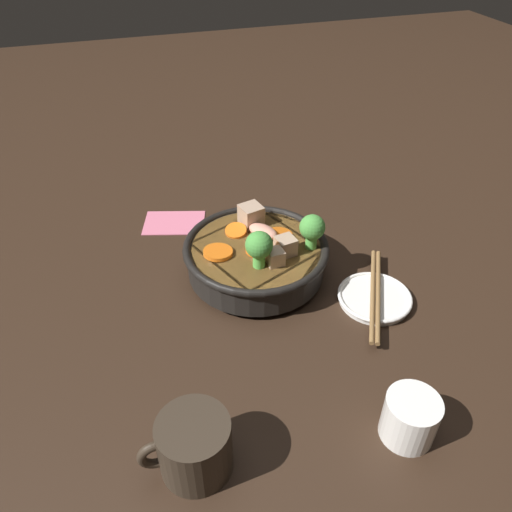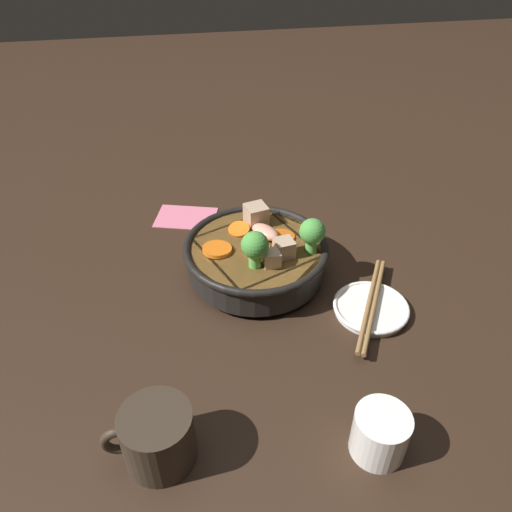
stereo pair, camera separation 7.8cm
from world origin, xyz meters
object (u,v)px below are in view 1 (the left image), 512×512
object	(u,v)px
stirfry_bowl	(257,254)
dark_mug	(193,446)
side_saucer	(374,298)
tea_cup	(410,418)
chopsticks_pair	(375,293)

from	to	relation	value
stirfry_bowl	dark_mug	bearing A→B (deg)	60.67
side_saucer	dark_mug	distance (m)	0.36
side_saucer	tea_cup	bearing A→B (deg)	71.19
dark_mug	tea_cup	bearing A→B (deg)	171.62
side_saucer	dark_mug	size ratio (longest dim) A/B	1.11
stirfry_bowl	tea_cup	world-z (taller)	stirfry_bowl
tea_cup	dark_mug	world-z (taller)	dark_mug
stirfry_bowl	side_saucer	distance (m)	0.19
stirfry_bowl	tea_cup	distance (m)	0.34
tea_cup	chopsticks_pair	distance (m)	0.22
side_saucer	tea_cup	distance (m)	0.22
stirfry_bowl	chopsticks_pair	xyz separation A→B (m)	(-0.15, 0.11, -0.02)
dark_mug	chopsticks_pair	size ratio (longest dim) A/B	0.54
side_saucer	tea_cup	size ratio (longest dim) A/B	1.79
stirfry_bowl	dark_mug	size ratio (longest dim) A/B	2.26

